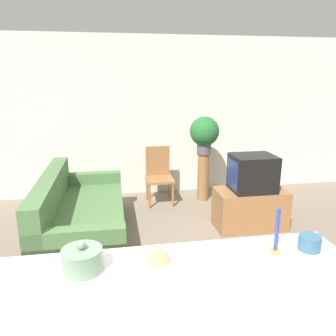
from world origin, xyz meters
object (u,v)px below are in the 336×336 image
(potted_plant, at_px, (204,133))
(decorative_bowl, at_px, (82,260))
(couch, at_px, (80,218))
(television, at_px, (252,173))
(wooden_chair, at_px, (159,173))

(potted_plant, xyz_separation_m, decorative_bowl, (-1.66, -3.42, -0.12))
(couch, bearing_deg, potted_plant, 30.42)
(couch, distance_m, decorative_bowl, 2.42)
(couch, height_order, decorative_bowl, decorative_bowl)
(couch, height_order, potted_plant, potted_plant)
(television, xyz_separation_m, wooden_chair, (-1.09, 1.19, -0.29))
(television, distance_m, decorative_bowl, 3.04)
(television, height_order, wooden_chair, television)
(television, height_order, potted_plant, potted_plant)
(wooden_chair, xyz_separation_m, potted_plant, (0.75, -0.04, 0.66))
(couch, bearing_deg, wooden_chair, 44.81)
(couch, relative_size, potted_plant, 3.41)
(couch, xyz_separation_m, decorative_bowl, (0.26, -2.29, 0.75))
(wooden_chair, relative_size, potted_plant, 1.50)
(wooden_chair, distance_m, potted_plant, 1.00)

